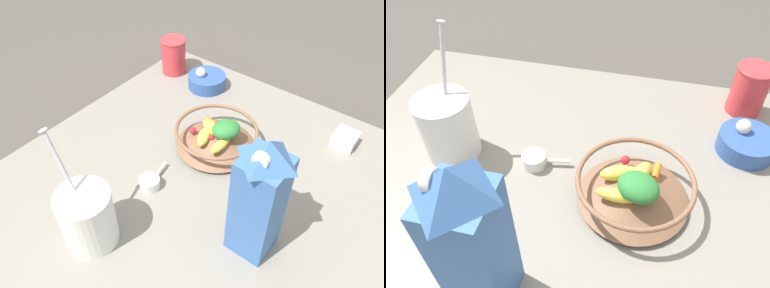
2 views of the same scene
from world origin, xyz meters
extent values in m
plane|color=#4C4742|center=(0.00, 0.00, 0.00)|extent=(6.00, 6.00, 0.00)
cube|color=gray|center=(0.00, 0.00, 0.02)|extent=(1.00, 1.00, 0.05)
cylinder|color=brown|center=(-0.08, 0.14, 0.05)|extent=(0.12, 0.12, 0.01)
cone|color=brown|center=(-0.08, 0.14, 0.08)|extent=(0.21, 0.21, 0.05)
torus|color=brown|center=(-0.08, 0.14, 0.11)|extent=(0.22, 0.22, 0.01)
ellipsoid|color=#EFD64C|center=(-0.10, 0.11, 0.10)|extent=(0.05, 0.08, 0.03)
ellipsoid|color=#EFD64C|center=(-0.10, 0.15, 0.10)|extent=(0.08, 0.06, 0.03)
ellipsoid|color=#EFD64C|center=(-0.05, 0.11, 0.10)|extent=(0.03, 0.08, 0.03)
cylinder|color=orange|center=(-0.12, 0.18, 0.09)|extent=(0.04, 0.02, 0.01)
cylinder|color=orange|center=(-0.08, 0.14, 0.09)|extent=(0.05, 0.03, 0.02)
sphere|color=red|center=(-0.14, 0.12, 0.09)|extent=(0.02, 0.02, 0.02)
sphere|color=red|center=(-0.08, 0.12, 0.09)|extent=(0.02, 0.02, 0.02)
sphere|color=red|center=(-0.05, 0.15, 0.09)|extent=(0.01, 0.01, 0.01)
ellipsoid|color=#2D7F38|center=(-0.06, 0.15, 0.12)|extent=(0.09, 0.10, 0.04)
cube|color=#3D6BB2|center=(0.15, -0.05, 0.17)|extent=(0.08, 0.08, 0.25)
pyramid|color=#3D6BB2|center=(0.15, -0.05, 0.32)|extent=(0.08, 0.08, 0.05)
cylinder|color=white|center=(0.15, -0.07, 0.32)|extent=(0.03, 0.01, 0.03)
cylinder|color=white|center=(-0.13, -0.25, 0.11)|extent=(0.11, 0.11, 0.14)
cylinder|color=white|center=(-0.13, -0.25, 0.17)|extent=(0.10, 0.10, 0.02)
cylinder|color=silver|center=(-0.16, -0.25, 0.22)|extent=(0.08, 0.01, 0.19)
ellipsoid|color=silver|center=(-0.19, -0.24, 0.31)|extent=(0.01, 0.02, 0.01)
cylinder|color=#DB383D|center=(-0.41, 0.37, 0.11)|extent=(0.08, 0.08, 0.12)
torus|color=#DB383D|center=(-0.41, 0.37, 0.16)|extent=(0.09, 0.09, 0.01)
cylinder|color=white|center=(-0.13, -0.07, 0.06)|extent=(0.05, 0.05, 0.03)
cylinder|color=white|center=(-0.14, -0.02, 0.06)|extent=(0.02, 0.05, 0.01)
cylinder|color=#3356A3|center=(-0.27, 0.36, 0.07)|extent=(0.12, 0.12, 0.04)
sphere|color=silver|center=(-0.29, 0.35, 0.10)|extent=(0.03, 0.03, 0.03)
camera|label=1|loc=(0.32, -0.48, 0.75)|focal=35.00mm
camera|label=2|loc=(0.37, 0.14, 0.63)|focal=35.00mm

